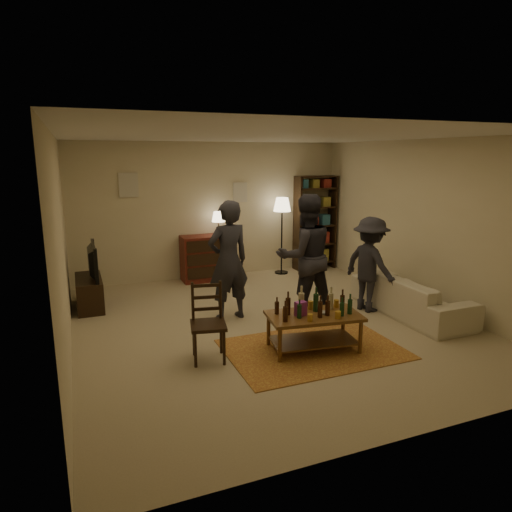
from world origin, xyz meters
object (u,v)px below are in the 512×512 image
bookshelf (315,222)px  person_right (305,256)px  coffee_table (314,318)px  dining_chair (208,319)px  person_left (228,261)px  floor_lamp (282,210)px  sofa (411,295)px  person_by_sofa (370,264)px  dresser (207,257)px  tv_stand (89,285)px

bookshelf → person_right: bearing=-121.7°
coffee_table → bookshelf: size_ratio=0.62×
dining_chair → person_left: 1.46m
coffee_table → floor_lamp: bearing=71.0°
floor_lamp → coffee_table: bearing=-109.0°
dining_chair → person_right: 2.08m
sofa → person_left: bearing=72.2°
person_left → person_by_sofa: (2.20, -0.46, -0.15)m
dining_chair → floor_lamp: 4.36m
dresser → person_left: 2.31m
person_by_sofa → floor_lamp: bearing=-5.3°
dining_chair → person_left: size_ratio=0.53×
sofa → person_right: bearing=70.2°
tv_stand → person_left: 2.42m
dining_chair → person_by_sofa: size_ratio=0.64×
dining_chair → floor_lamp: size_ratio=0.61×
dresser → person_right: 2.72m
tv_stand → bookshelf: 4.84m
dining_chair → floor_lamp: (2.58, 3.41, 0.84)m
dresser → bookshelf: 2.50m
coffee_table → person_left: size_ratio=0.69×
dresser → person_by_sofa: bearing=-55.1°
tv_stand → bookshelf: (4.69, 0.98, 0.65)m
person_by_sofa → sofa: bearing=-140.5°
dresser → floor_lamp: (1.59, -0.06, 0.87)m
dining_chair → person_right: (1.81, 0.93, 0.44)m
floor_lamp → person_left: bearing=-131.0°
dresser → sofa: bearing=-52.5°
dining_chair → coffee_table: bearing=0.1°
coffee_table → dresser: dresser is taller
dining_chair → tv_stand: size_ratio=0.91×
sofa → person_right: 1.79m
sofa → bookshelf: bearing=-0.8°
dining_chair → bookshelf: bearing=57.3°
coffee_table → person_right: bearing=67.4°
coffee_table → dining_chair: bearing=168.8°
dining_chair → person_by_sofa: (2.88, 0.77, 0.25)m
bookshelf → floor_lamp: size_ratio=1.26×
tv_stand → floor_lamp: 4.05m
dresser → person_by_sofa: 3.32m
dresser → person_right: person_right is taller
tv_stand → dresser: bearing=22.1°
coffee_table → person_right: 1.39m
dining_chair → bookshelf: bookshelf is taller
coffee_table → sofa: size_ratio=0.60×
coffee_table → dining_chair: size_ratio=1.29×
person_left → floor_lamp: bearing=-140.5°
tv_stand → floor_lamp: size_ratio=0.66×
tv_stand → person_right: 3.53m
floor_lamp → sofa: bearing=-75.2°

